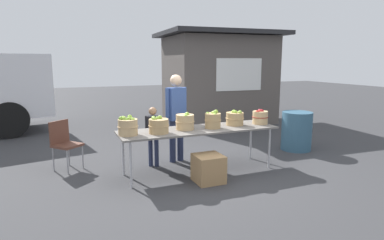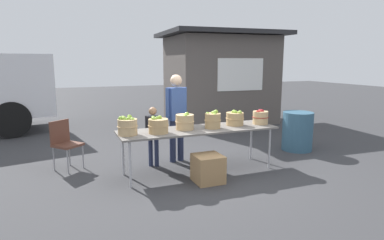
{
  "view_description": "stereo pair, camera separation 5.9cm",
  "coord_description": "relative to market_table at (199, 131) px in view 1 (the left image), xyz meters",
  "views": [
    {
      "loc": [
        -2.17,
        -4.95,
        1.88
      ],
      "look_at": [
        0.0,
        0.3,
        0.85
      ],
      "focal_mm": 30.65,
      "sensor_mm": 36.0,
      "label": 1
    },
    {
      "loc": [
        -2.11,
        -4.98,
        1.88
      ],
      "look_at": [
        0.0,
        0.3,
        0.85
      ],
      "focal_mm": 30.65,
      "sensor_mm": 36.0,
      "label": 2
    }
  ],
  "objects": [
    {
      "name": "apple_basket_green_2",
      "position": [
        -0.24,
        0.03,
        0.17
      ],
      "size": [
        0.32,
        0.32,
        0.29
      ],
      "color": "tan",
      "rests_on": "market_table"
    },
    {
      "name": "apple_basket_green_4",
      "position": [
        0.72,
        0.05,
        0.16
      ],
      "size": [
        0.33,
        0.33,
        0.28
      ],
      "color": "tan",
      "rests_on": "market_table"
    },
    {
      "name": "produce_crate",
      "position": [
        -0.05,
        -0.51,
        -0.5
      ],
      "size": [
        0.43,
        0.43,
        0.43
      ],
      "primitive_type": "cube",
      "color": "#A87F51",
      "rests_on": "ground"
    },
    {
      "name": "trash_barrel",
      "position": [
        2.5,
        0.5,
        -0.31
      ],
      "size": [
        0.63,
        0.63,
        0.82
      ],
      "primitive_type": "cylinder",
      "color": "#335972",
      "rests_on": "ground"
    },
    {
      "name": "market_table",
      "position": [
        0.0,
        0.0,
        0.0
      ],
      "size": [
        2.7,
        0.76,
        0.75
      ],
      "color": "slate",
      "rests_on": "ground"
    },
    {
      "name": "child_customer",
      "position": [
        -0.64,
        0.57,
        -0.08
      ],
      "size": [
        0.26,
        0.22,
        1.08
      ],
      "rotation": [
        0.0,
        0.0,
        2.64
      ],
      "color": "#262D4C",
      "rests_on": "ground"
    },
    {
      "name": "apple_basket_green_0",
      "position": [
        -1.2,
        -0.02,
        0.18
      ],
      "size": [
        0.32,
        0.32,
        0.3
      ],
      "color": "tan",
      "rests_on": "market_table"
    },
    {
      "name": "apple_basket_green_3",
      "position": [
        0.25,
        -0.03,
        0.18
      ],
      "size": [
        0.29,
        0.29,
        0.31
      ],
      "color": "tan",
      "rests_on": "market_table"
    },
    {
      "name": "vendor_adult",
      "position": [
        -0.15,
        0.7,
        0.25
      ],
      "size": [
        0.43,
        0.26,
        1.63
      ],
      "rotation": [
        0.0,
        0.0,
        3.3
      ],
      "color": "#262D4C",
      "rests_on": "ground"
    },
    {
      "name": "apple_basket_red_0",
      "position": [
        1.2,
        -0.02,
        0.17
      ],
      "size": [
        0.29,
        0.29,
        0.27
      ],
      "color": "tan",
      "rests_on": "market_table"
    },
    {
      "name": "apple_basket_green_1",
      "position": [
        -0.72,
        -0.07,
        0.16
      ],
      "size": [
        0.33,
        0.33,
        0.28
      ],
      "color": "tan",
      "rests_on": "market_table"
    },
    {
      "name": "folding_chair",
      "position": [
        -2.11,
        1.0,
        -0.21
      ],
      "size": [
        0.56,
        0.56,
        0.86
      ],
      "rotation": [
        0.0,
        0.0,
        0.7
      ],
      "color": "brown",
      "rests_on": "ground"
    },
    {
      "name": "food_kiosk",
      "position": [
        2.53,
        4.31,
        0.67
      ],
      "size": [
        3.63,
        3.06,
        2.74
      ],
      "rotation": [
        0.0,
        0.0,
        -0.05
      ],
      "color": "#59514C",
      "rests_on": "ground"
    },
    {
      "name": "ground_plane",
      "position": [
        0.0,
        0.0,
        -0.71
      ],
      "size": [
        40.0,
        40.0,
        0.0
      ],
      "primitive_type": "plane",
      "color": "#38383A"
    }
  ]
}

